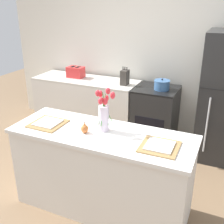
% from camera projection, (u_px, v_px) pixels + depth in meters
% --- Properties ---
extents(ground_plane, '(10.00, 10.00, 0.00)m').
position_uv_depth(ground_plane, '(103.00, 206.00, 3.03)').
color(ground_plane, brown).
extents(back_wall, '(5.20, 0.08, 2.70)m').
position_uv_depth(back_wall, '(160.00, 50.00, 4.20)').
color(back_wall, silver).
rests_on(back_wall, ground_plane).
extents(kitchen_island, '(1.80, 0.66, 0.89)m').
position_uv_depth(kitchen_island, '(102.00, 171.00, 2.86)').
color(kitchen_island, silver).
rests_on(kitchen_island, ground_plane).
extents(back_counter, '(1.68, 0.60, 0.88)m').
position_uv_depth(back_counter, '(87.00, 105.00, 4.61)').
color(back_counter, silver).
rests_on(back_counter, ground_plane).
extents(stove_range, '(0.60, 0.61, 0.88)m').
position_uv_depth(stove_range, '(155.00, 117.00, 4.17)').
color(stove_range, black).
rests_on(stove_range, ground_plane).
extents(flower_vase, '(0.17, 0.16, 0.44)m').
position_uv_depth(flower_vase, '(104.00, 112.00, 2.67)').
color(flower_vase, silver).
rests_on(flower_vase, kitchen_island).
extents(pear_figurine, '(0.07, 0.07, 0.12)m').
position_uv_depth(pear_figurine, '(85.00, 128.00, 2.67)').
color(pear_figurine, '#C66B33').
rests_on(pear_figurine, kitchen_island).
extents(plate_setting_left, '(0.33, 0.33, 0.02)m').
position_uv_depth(plate_setting_left, '(48.00, 123.00, 2.87)').
color(plate_setting_left, olive).
rests_on(plate_setting_left, kitchen_island).
extents(plate_setting_right, '(0.33, 0.33, 0.02)m').
position_uv_depth(plate_setting_right, '(160.00, 146.00, 2.43)').
color(plate_setting_right, olive).
rests_on(plate_setting_right, kitchen_island).
extents(toaster, '(0.28, 0.18, 0.17)m').
position_uv_depth(toaster, '(76.00, 72.00, 4.52)').
color(toaster, red).
rests_on(toaster, back_counter).
extents(cooking_pot, '(0.22, 0.22, 0.16)m').
position_uv_depth(cooking_pot, '(162.00, 85.00, 3.92)').
color(cooking_pot, '#386093').
rests_on(cooking_pot, stove_range).
extents(knife_block, '(0.10, 0.14, 0.27)m').
position_uv_depth(knife_block, '(125.00, 77.00, 4.12)').
color(knife_block, '#3D3833').
rests_on(knife_block, back_counter).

